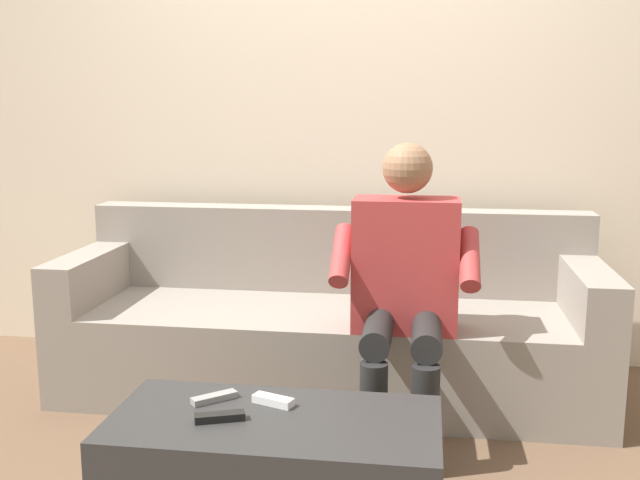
% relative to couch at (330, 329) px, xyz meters
% --- Properties ---
extents(ground_plane, '(8.00, 8.00, 0.00)m').
position_rel_couch_xyz_m(ground_plane, '(0.00, 0.73, -0.28)').
color(ground_plane, brown).
extents(back_wall, '(4.66, 0.06, 2.42)m').
position_rel_couch_xyz_m(back_wall, '(0.00, -0.52, 0.93)').
color(back_wall, beige).
rests_on(back_wall, ground).
extents(couch, '(2.37, 0.78, 0.80)m').
position_rel_couch_xyz_m(couch, '(0.00, 0.00, 0.00)').
color(couch, gray).
rests_on(couch, ground).
extents(coffee_table, '(0.96, 0.47, 0.39)m').
position_rel_couch_xyz_m(coffee_table, '(0.00, 1.22, -0.09)').
color(coffee_table, '#2D2D2D').
rests_on(coffee_table, ground).
extents(person_solo_seated, '(0.56, 0.58, 1.14)m').
position_rel_couch_xyz_m(person_solo_seated, '(-0.35, 0.40, 0.35)').
color(person_solo_seated, '#B23838').
rests_on(person_solo_seated, ground).
extents(remote_gray, '(0.13, 0.12, 0.02)m').
position_rel_couch_xyz_m(remote_gray, '(0.21, 1.12, 0.12)').
color(remote_gray, gray).
rests_on(remote_gray, coffee_table).
extents(remote_black, '(0.15, 0.09, 0.02)m').
position_rel_couch_xyz_m(remote_black, '(0.15, 1.26, 0.12)').
color(remote_black, black).
rests_on(remote_black, coffee_table).
extents(remote_white, '(0.14, 0.08, 0.02)m').
position_rel_couch_xyz_m(remote_white, '(0.02, 1.12, 0.12)').
color(remote_white, white).
rests_on(remote_white, coffee_table).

